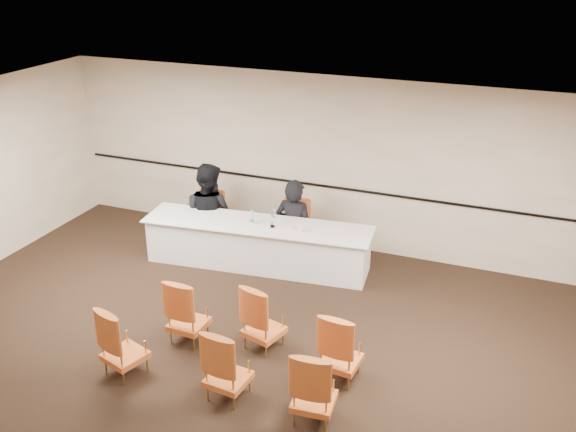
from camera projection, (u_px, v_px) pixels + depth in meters
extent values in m
plane|color=black|center=(231.00, 373.00, 8.05)|extent=(10.00, 10.00, 0.00)
plane|color=silver|center=(221.00, 144.00, 6.85)|extent=(10.00, 10.00, 0.00)
cube|color=#F8DFC3|center=(333.00, 164.00, 10.86)|extent=(10.00, 0.04, 3.00)
cube|color=black|center=(331.00, 187.00, 10.99)|extent=(9.80, 0.04, 0.03)
imported|color=black|center=(294.00, 232.00, 10.93)|extent=(0.72, 0.50, 1.90)
imported|color=black|center=(209.00, 216.00, 11.27)|extent=(1.04, 0.86, 1.95)
cube|color=white|center=(284.00, 229.00, 10.22)|extent=(0.37, 0.35, 0.00)
cylinder|color=white|center=(268.00, 225.00, 10.23)|extent=(0.07, 0.07, 0.10)
cylinder|color=white|center=(300.00, 228.00, 10.11)|extent=(0.09, 0.09, 0.12)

